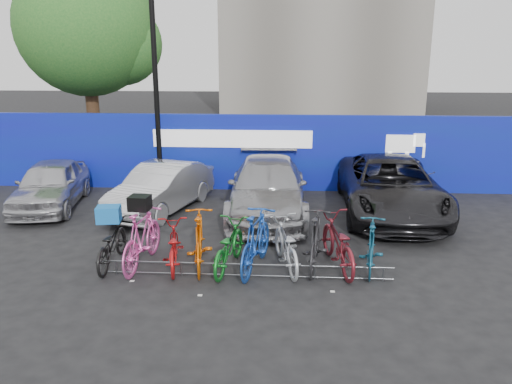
# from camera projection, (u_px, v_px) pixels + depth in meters

# --- Properties ---
(ground) EXTENTS (100.00, 100.00, 0.00)m
(ground) POSITION_uv_depth(u_px,v_px,m) (250.00, 265.00, 10.28)
(ground) COLOR black
(ground) RESTS_ON ground
(hoarding) EXTENTS (22.00, 0.18, 2.40)m
(hoarding) POSITION_uv_depth(u_px,v_px,m) (264.00, 153.00, 15.73)
(hoarding) COLOR navy
(hoarding) RESTS_ON ground
(tree) EXTENTS (5.40, 5.20, 7.80)m
(tree) POSITION_uv_depth(u_px,v_px,m) (92.00, 31.00, 19.02)
(tree) COLOR #382314
(tree) RESTS_ON ground
(lamppost) EXTENTS (0.25, 0.50, 6.11)m
(lamppost) POSITION_uv_depth(u_px,v_px,m) (156.00, 87.00, 14.80)
(lamppost) COLOR black
(lamppost) RESTS_ON ground
(bike_rack) EXTENTS (5.60, 0.03, 0.30)m
(bike_rack) POSITION_uv_depth(u_px,v_px,m) (248.00, 270.00, 9.66)
(bike_rack) COLOR #595B60
(bike_rack) RESTS_ON ground
(car_0) EXTENTS (2.20, 4.10, 1.33)m
(car_0) POSITION_uv_depth(u_px,v_px,m) (51.00, 184.00, 14.04)
(car_0) COLOR #AEAEB3
(car_0) RESTS_ON ground
(car_1) EXTENTS (2.45, 4.18, 1.30)m
(car_1) POSITION_uv_depth(u_px,v_px,m) (161.00, 188.00, 13.70)
(car_1) COLOR silver
(car_1) RESTS_ON ground
(car_2) EXTENTS (2.16, 5.08, 1.46)m
(car_2) POSITION_uv_depth(u_px,v_px,m) (268.00, 188.00, 13.43)
(car_2) COLOR #9A9B9E
(car_2) RESTS_ON ground
(car_3) EXTENTS (2.67, 5.52, 1.51)m
(car_3) POSITION_uv_depth(u_px,v_px,m) (390.00, 187.00, 13.44)
(car_3) COLOR black
(car_3) RESTS_ON ground
(bike_0) EXTENTS (0.67, 1.79, 0.93)m
(bike_0) POSITION_uv_depth(u_px,v_px,m) (111.00, 244.00, 10.18)
(bike_0) COLOR black
(bike_0) RESTS_ON ground
(bike_1) EXTENTS (0.76, 2.04, 1.20)m
(bike_1) POSITION_uv_depth(u_px,v_px,m) (142.00, 238.00, 10.11)
(bike_1) COLOR #E74FA9
(bike_1) RESTS_ON ground
(bike_2) EXTENTS (0.93, 1.81, 0.91)m
(bike_2) POSITION_uv_depth(u_px,v_px,m) (173.00, 246.00, 10.09)
(bike_2) COLOR #B41315
(bike_2) RESTS_ON ground
(bike_3) EXTENTS (0.83, 2.01, 1.17)m
(bike_3) POSITION_uv_depth(u_px,v_px,m) (199.00, 240.00, 10.05)
(bike_3) COLOR #DC5A07
(bike_3) RESTS_ON ground
(bike_4) EXTENTS (0.96, 1.93, 0.97)m
(bike_4) POSITION_uv_depth(u_px,v_px,m) (228.00, 246.00, 10.00)
(bike_4) COLOR #116E1F
(bike_4) RESTS_ON ground
(bike_5) EXTENTS (0.99, 2.12, 1.23)m
(bike_5) POSITION_uv_depth(u_px,v_px,m) (256.00, 241.00, 9.92)
(bike_5) COLOR #1743A4
(bike_5) RESTS_ON ground
(bike_6) EXTENTS (1.08, 2.00, 1.00)m
(bike_6) POSITION_uv_depth(u_px,v_px,m) (285.00, 245.00, 10.04)
(bike_6) COLOR #B3B7BC
(bike_6) RESTS_ON ground
(bike_7) EXTENTS (0.80, 1.96, 1.15)m
(bike_7) POSITION_uv_depth(u_px,v_px,m) (315.00, 241.00, 10.04)
(bike_7) COLOR #262629
(bike_7) RESTS_ON ground
(bike_8) EXTENTS (1.12, 2.15, 1.08)m
(bike_8) POSITION_uv_depth(u_px,v_px,m) (337.00, 243.00, 10.03)
(bike_8) COLOR maroon
(bike_8) RESTS_ON ground
(bike_9) EXTENTS (0.78, 1.79, 1.04)m
(bike_9) POSITION_uv_depth(u_px,v_px,m) (371.00, 245.00, 9.93)
(bike_9) COLOR navy
(bike_9) RESTS_ON ground
(cargo_crate) EXTENTS (0.51, 0.42, 0.33)m
(cargo_crate) POSITION_uv_depth(u_px,v_px,m) (109.00, 214.00, 10.01)
(cargo_crate) COLOR blue
(cargo_crate) RESTS_ON bike_0
(cargo_topcase) EXTENTS (0.43, 0.39, 0.29)m
(cargo_topcase) POSITION_uv_depth(u_px,v_px,m) (140.00, 203.00, 9.91)
(cargo_topcase) COLOR black
(cargo_topcase) RESTS_ON bike_1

